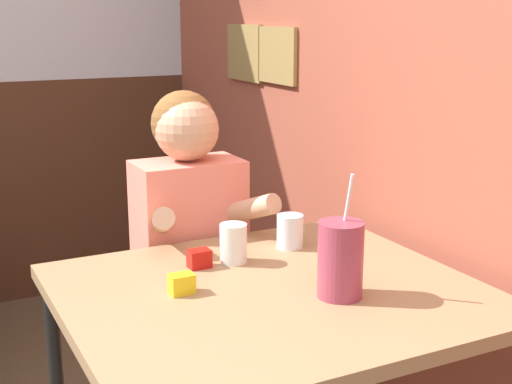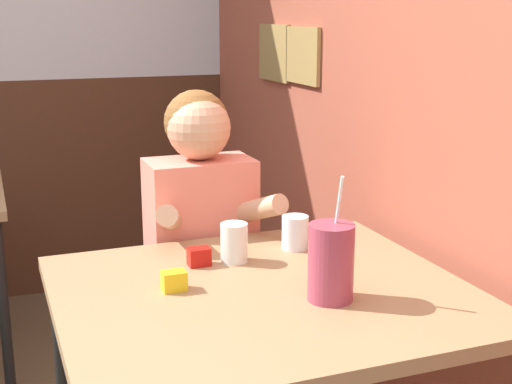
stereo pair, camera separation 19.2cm
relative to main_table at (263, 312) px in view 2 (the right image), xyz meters
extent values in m
cube|color=#9E4C38|center=(0.60, 0.92, 0.67)|extent=(0.06, 4.34, 2.70)
cube|color=olive|center=(0.56, 1.01, 0.58)|extent=(0.02, 0.29, 0.22)
cube|color=olive|center=(0.56, 1.30, 0.57)|extent=(0.02, 0.31, 0.24)
cube|color=#93704C|center=(0.00, 0.00, 0.04)|extent=(1.02, 0.91, 0.04)
cylinder|color=black|center=(-0.47, 0.42, -0.33)|extent=(0.04, 0.04, 0.70)
cylinder|color=black|center=(0.47, 0.42, -0.33)|extent=(0.04, 0.04, 0.70)
cylinder|color=black|center=(-0.61, 1.04, -0.33)|extent=(0.04, 0.04, 0.70)
cube|color=#EA7F6B|center=(0.01, 0.58, -0.45)|extent=(0.31, 0.20, 0.45)
cube|color=#EA7F6B|center=(0.01, 0.58, 0.03)|extent=(0.34, 0.20, 0.51)
sphere|color=brown|center=(0.01, 0.61, 0.40)|extent=(0.21, 0.21, 0.21)
sphere|color=tan|center=(0.01, 0.58, 0.39)|extent=(0.20, 0.20, 0.20)
cylinder|color=tan|center=(-0.13, 0.44, 0.14)|extent=(0.14, 0.27, 0.15)
cylinder|color=tan|center=(0.15, 0.44, 0.14)|extent=(0.14, 0.27, 0.15)
cylinder|color=#99384C|center=(0.13, -0.12, 0.16)|extent=(0.11, 0.11, 0.19)
cylinder|color=white|center=(0.14, -0.12, 0.30)|extent=(0.01, 0.04, 0.14)
cylinder|color=silver|center=(0.21, 0.27, 0.11)|extent=(0.08, 0.08, 0.10)
cylinder|color=silver|center=(0.00, 0.22, 0.12)|extent=(0.08, 0.08, 0.11)
cube|color=#B7140F|center=(-0.10, 0.23, 0.09)|extent=(0.06, 0.04, 0.05)
cube|color=yellow|center=(-0.21, 0.07, 0.09)|extent=(0.06, 0.04, 0.05)
camera|label=1|loc=(-0.79, -1.48, 0.73)|focal=50.00mm
camera|label=2|loc=(-0.62, -1.56, 0.73)|focal=50.00mm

